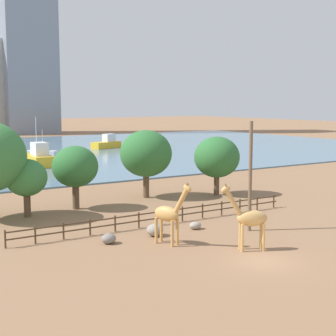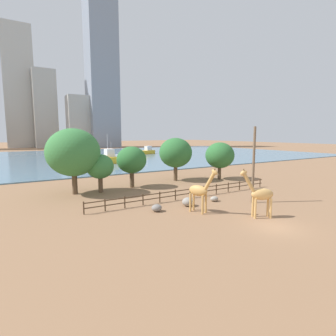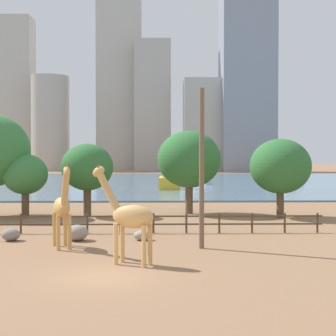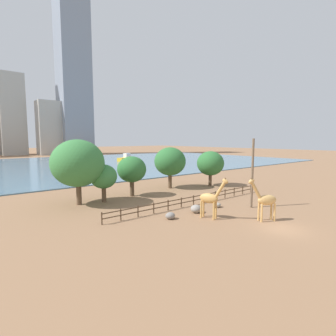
# 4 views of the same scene
# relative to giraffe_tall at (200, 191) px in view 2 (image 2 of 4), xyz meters

# --- Properties ---
(ground_plane) EXTENTS (400.00, 400.00, 0.00)m
(ground_plane) POSITION_rel_giraffe_tall_xyz_m (2.89, 73.40, -2.23)
(ground_plane) COLOR #8C6647
(harbor_water) EXTENTS (180.00, 86.00, 0.20)m
(harbor_water) POSITION_rel_giraffe_tall_xyz_m (2.89, 70.40, -2.13)
(harbor_water) COLOR slate
(harbor_water) RESTS_ON ground
(giraffe_tall) EXTENTS (1.62, 3.29, 4.68)m
(giraffe_tall) POSITION_rel_giraffe_tall_xyz_m (0.00, 0.00, 0.00)
(giraffe_tall) COLOR tan
(giraffe_tall) RESTS_ON ground
(giraffe_companion) EXTENTS (3.23, 2.05, 4.71)m
(giraffe_companion) POSITION_rel_giraffe_tall_xyz_m (3.86, -4.20, 0.02)
(giraffe_companion) COLOR tan
(giraffe_companion) RESTS_ON ground
(utility_pole) EXTENTS (0.28, 0.28, 8.69)m
(utility_pole) POSITION_rel_giraffe_tall_xyz_m (7.56, -0.10, 2.11)
(utility_pole) COLOR brown
(utility_pole) RESTS_ON ground
(boulder_near_fence) EXTENTS (1.02, 0.80, 0.60)m
(boulder_near_fence) POSITION_rel_giraffe_tall_xyz_m (4.25, 2.61, -1.93)
(boulder_near_fence) COLOR gray
(boulder_near_fence) RESTS_ON ground
(boulder_by_pole) EXTENTS (1.08, 0.98, 0.74)m
(boulder_by_pole) POSITION_rel_giraffe_tall_xyz_m (-3.51, 2.56, -1.86)
(boulder_by_pole) COLOR gray
(boulder_by_pole) RESTS_ON ground
(boulder_small) EXTENTS (1.29, 1.26, 0.95)m
(boulder_small) POSITION_rel_giraffe_tall_xyz_m (0.40, 2.55, -1.76)
(boulder_small) COLOR gray
(boulder_small) RESTS_ON ground
(enclosure_fence) EXTENTS (26.12, 0.14, 1.30)m
(enclosure_fence) POSITION_rel_giraffe_tall_xyz_m (2.83, 5.40, -1.47)
(enclosure_fence) COLOR #4C3826
(enclosure_fence) RESTS_ON ground
(tree_left_large) EXTENTS (4.36, 4.36, 6.06)m
(tree_left_large) POSITION_rel_giraffe_tall_xyz_m (-0.72, 15.15, 1.82)
(tree_left_large) COLOR brown
(tree_left_large) RESTS_ON ground
(tree_center_broad) EXTENTS (5.50, 5.50, 7.22)m
(tree_center_broad) POSITION_rel_giraffe_tall_xyz_m (7.90, 16.59, 2.48)
(tree_center_broad) COLOR brown
(tree_center_broad) RESTS_ON ground
(tree_right_tall) EXTENTS (4.97, 4.97, 6.43)m
(tree_right_tall) POSITION_rel_giraffe_tall_xyz_m (15.17, 13.74, 1.94)
(tree_right_tall) COLOR brown
(tree_right_tall) RESTS_ON ground
(tree_left_small) EXTENTS (6.86, 6.86, 8.59)m
(tree_left_small) POSITION_rel_giraffe_tall_xyz_m (-8.90, 15.02, 3.25)
(tree_left_small) COLOR brown
(tree_left_small) RESTS_ON ground
(tree_right_small) EXTENTS (3.68, 3.68, 5.19)m
(tree_right_small) POSITION_rel_giraffe_tall_xyz_m (-5.68, 14.34, 1.26)
(tree_right_small) COLOR brown
(tree_right_small) RESTS_ON ground
(boat_ferry) EXTENTS (5.51, 5.25, 5.04)m
(boat_ferry) POSITION_rel_giraffe_tall_xyz_m (11.66, 60.96, -1.19)
(boat_ferry) COLOR silver
(boat_ferry) RESTS_ON harbor_water
(boat_sailboat) EXTENTS (3.29, 8.55, 7.62)m
(boat_sailboat) POSITION_rel_giraffe_tall_xyz_m (6.92, 48.34, -0.77)
(boat_sailboat) COLOR gold
(boat_sailboat) RESTS_ON harbor_water
(boat_tug) EXTENTS (7.36, 4.56, 3.05)m
(boat_tug) POSITION_rel_giraffe_tall_xyz_m (29.69, 70.42, -1.00)
(boat_tug) COLOR gold
(boat_tug) RESTS_ON harbor_water
(skyline_tower_needle) EXTENTS (16.58, 14.60, 99.72)m
(skyline_tower_needle) POSITION_rel_giraffe_tall_xyz_m (33.41, 134.97, 47.62)
(skyline_tower_needle) COLOR gray
(skyline_tower_needle) RESTS_ON ground
(skyline_block_central) EXTENTS (11.79, 10.11, 29.47)m
(skyline_block_central) POSITION_rel_giraffe_tall_xyz_m (19.30, 136.88, 12.50)
(skyline_block_central) COLOR #ADA89E
(skyline_block_central) RESTS_ON ground
(skyline_block_left) EXTENTS (12.13, 9.06, 43.73)m
(skyline_block_left) POSITION_rel_giraffe_tall_xyz_m (3.39, 145.90, 19.63)
(skyline_block_left) COLOR #ADA89E
(skyline_block_left) RESTS_ON ground
(skyline_tower_short) EXTENTS (15.60, 10.40, 68.54)m
(skyline_tower_short) POSITION_rel_giraffe_tall_xyz_m (-8.52, 155.99, 32.03)
(skyline_tower_short) COLOR #B7B2A8
(skyline_tower_short) RESTS_ON ground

